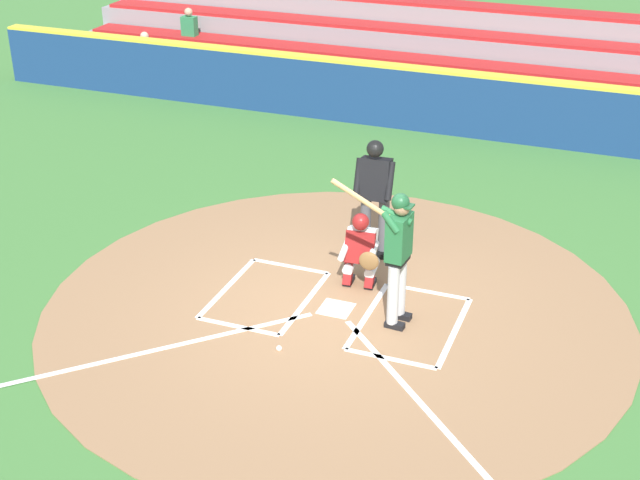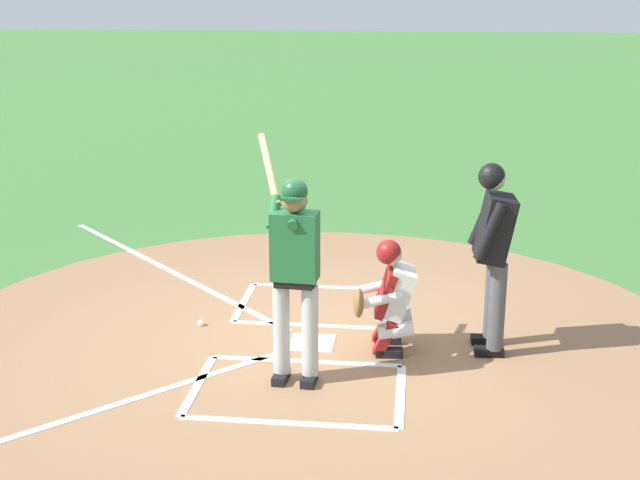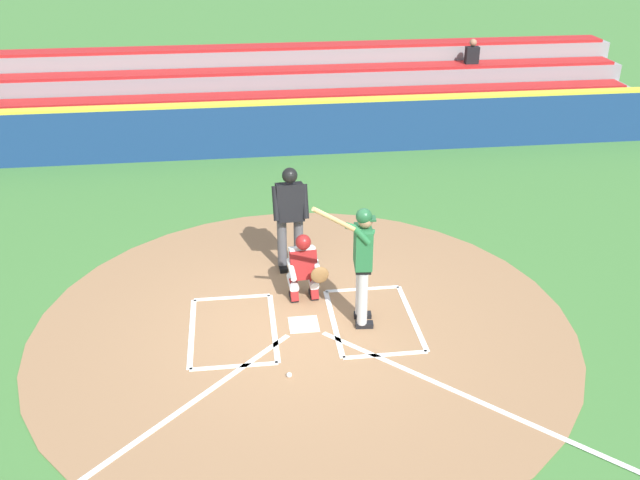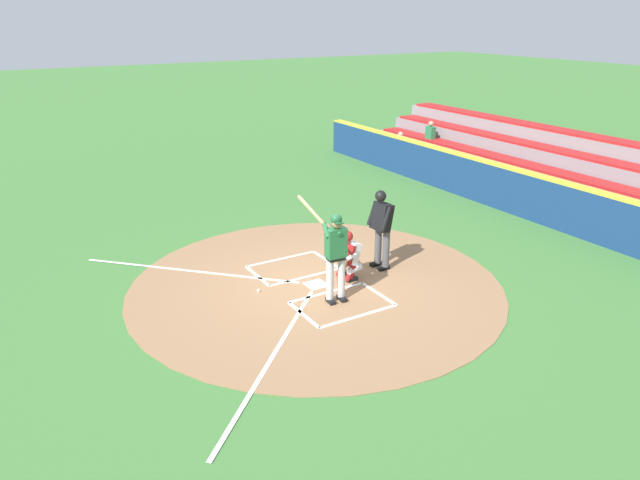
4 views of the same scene
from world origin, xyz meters
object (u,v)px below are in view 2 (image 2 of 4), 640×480
object	(u,v)px
plate_umpire	(494,245)
baseball	(201,323)
catcher	(390,294)
batter	(294,265)

from	to	relation	value
plate_umpire	baseball	size ratio (longest dim) A/B	25.20
baseball	catcher	bearing A→B (deg)	-101.90
plate_umpire	baseball	bearing A→B (deg)	84.35
baseball	batter	bearing A→B (deg)	-135.25
batter	plate_umpire	size ratio (longest dim) A/B	1.14
batter	catcher	size ratio (longest dim) A/B	1.88
batter	plate_umpire	xyz separation A→B (m)	(0.88, -1.78, -0.02)
catcher	plate_umpire	xyz separation A→B (m)	(0.12, -0.97, 0.49)
batter	baseball	world-z (taller)	batter
plate_umpire	catcher	bearing A→B (deg)	97.37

